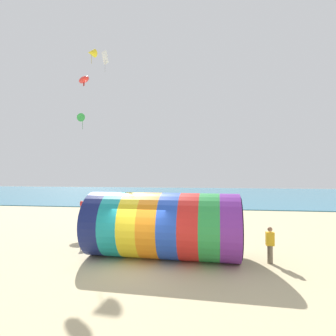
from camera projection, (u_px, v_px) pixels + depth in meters
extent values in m
plane|color=#CCBA8C|center=(139.00, 265.00, 11.73)|extent=(120.00, 120.00, 0.00)
cube|color=teal|center=(188.00, 194.00, 49.44)|extent=(120.00, 40.00, 0.10)
cylinder|color=navy|center=(101.00, 223.00, 13.34)|extent=(1.06, 3.20, 3.16)
cylinder|color=teal|center=(118.00, 223.00, 13.17)|extent=(1.06, 3.20, 3.16)
cylinder|color=yellow|center=(136.00, 224.00, 13.01)|extent=(1.06, 3.20, 3.16)
cylinder|color=orange|center=(153.00, 225.00, 12.84)|extent=(1.06, 3.20, 3.16)
cylinder|color=blue|center=(172.00, 225.00, 12.68)|extent=(1.06, 3.20, 3.16)
cylinder|color=red|center=(190.00, 226.00, 12.51)|extent=(1.06, 3.20, 3.16)
cylinder|color=green|center=(210.00, 227.00, 12.34)|extent=(1.06, 3.20, 3.16)
cylinder|color=purple|center=(230.00, 228.00, 12.18)|extent=(1.06, 3.20, 3.16)
cylinder|color=black|center=(240.00, 228.00, 12.09)|extent=(0.20, 2.90, 2.90)
cylinder|color=#726651|center=(270.00, 254.00, 11.93)|extent=(0.24, 0.24, 0.81)
cube|color=yellow|center=(270.00, 239.00, 11.94)|extent=(0.36, 0.22, 0.61)
sphere|color=#9E7051|center=(270.00, 229.00, 11.95)|extent=(0.22, 0.22, 0.22)
ellipsoid|color=red|center=(84.00, 80.00, 19.75)|extent=(1.41, 1.30, 0.50)
cube|color=maroon|center=(84.00, 84.00, 19.75)|extent=(0.16, 0.14, 0.35)
cone|color=yellow|center=(91.00, 53.00, 26.80)|extent=(1.21, 1.28, 1.01)
cylinder|color=olive|center=(91.00, 59.00, 26.78)|extent=(0.03, 0.03, 0.91)
cube|color=white|center=(105.00, 58.00, 30.34)|extent=(1.01, 0.87, 1.40)
cylinder|color=gray|center=(105.00, 66.00, 30.32)|extent=(0.03, 0.03, 1.43)
cone|color=green|center=(83.00, 118.00, 26.41)|extent=(0.90, 0.93, 0.87)
cylinder|color=#1E642A|center=(83.00, 125.00, 26.40)|extent=(0.03, 0.03, 0.91)
cylinder|color=#726651|center=(187.00, 223.00, 19.45)|extent=(0.24, 0.24, 0.83)
cube|color=#338C4C|center=(187.00, 213.00, 19.47)|extent=(0.40, 0.29, 0.62)
sphere|color=beige|center=(187.00, 207.00, 19.47)|extent=(0.23, 0.23, 0.23)
cylinder|color=silver|center=(81.00, 220.00, 16.11)|extent=(0.05, 0.05, 2.41)
cone|color=red|center=(85.00, 204.00, 16.10)|extent=(0.45, 0.36, 0.36)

